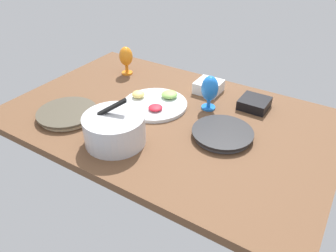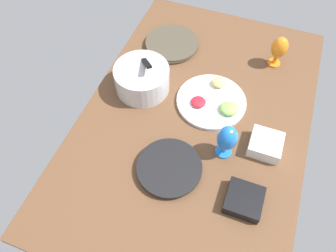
{
  "view_description": "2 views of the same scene",
  "coord_description": "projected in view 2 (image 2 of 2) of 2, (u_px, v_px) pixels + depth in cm",
  "views": [
    {
      "loc": [
        -73.1,
        116.13,
        86.03
      ],
      "look_at": [
        -8.0,
        12.2,
        3.45
      ],
      "focal_mm": 34.67,
      "sensor_mm": 36.0,
      "label": 1
    },
    {
      "loc": [
        -87.63,
        -18.44,
        123.24
      ],
      "look_at": [
        -11.94,
        9.62,
        3.45
      ],
      "focal_mm": 34.21,
      "sensor_mm": 36.0,
      "label": 2
    }
  ],
  "objects": [
    {
      "name": "square_bowl_black",
      "position": [
        244.0,
        200.0,
        1.26
      ],
      "size": [
        14.28,
        14.28,
        4.96
      ],
      "color": "black",
      "rests_on": "ground_plane"
    },
    {
      "name": "dinner_plate_right",
      "position": [
        172.0,
        44.0,
        1.77
      ],
      "size": [
        29.44,
        29.44,
        3.19
      ],
      "color": "beige",
      "rests_on": "ground_plane"
    },
    {
      "name": "square_bowl_white",
      "position": [
        266.0,
        144.0,
        1.39
      ],
      "size": [
        13.65,
        13.65,
        6.35
      ],
      "color": "white",
      "rests_on": "ground_plane"
    },
    {
      "name": "dinner_plate_left",
      "position": [
        169.0,
        168.0,
        1.35
      ],
      "size": [
        27.74,
        27.74,
        3.13
      ],
      "color": "#4C4C51",
      "rests_on": "ground_plane"
    },
    {
      "name": "hurricane_glass_orange",
      "position": [
        279.0,
        49.0,
        1.62
      ],
      "size": [
        8.26,
        8.26,
        17.27
      ],
      "color": "orange",
      "rests_on": "ground_plane"
    },
    {
      "name": "hurricane_glass_blue",
      "position": [
        227.0,
        139.0,
        1.32
      ],
      "size": [
        8.64,
        8.64,
        18.13
      ],
      "color": "blue",
      "rests_on": "ground_plane"
    },
    {
      "name": "mixing_bowl",
      "position": [
        142.0,
        78.0,
        1.56
      ],
      "size": [
        26.84,
        26.84,
        19.69
      ],
      "color": "silver",
      "rests_on": "ground_plane"
    },
    {
      "name": "ground_plane",
      "position": [
        195.0,
        119.0,
        1.53
      ],
      "size": [
        160.0,
        104.0,
        4.0
      ],
      "primitive_type": "cube",
      "color": "brown"
    },
    {
      "name": "fruit_platter",
      "position": [
        213.0,
        101.0,
        1.55
      ],
      "size": [
        33.82,
        33.82,
        5.26
      ],
      "color": "silver",
      "rests_on": "ground_plane"
    }
  ]
}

